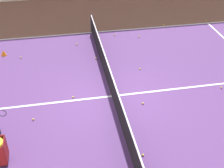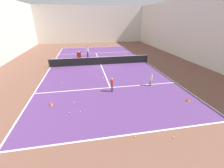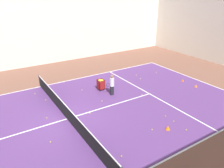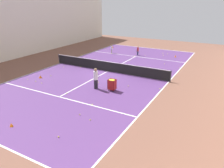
{
  "view_description": "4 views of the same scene",
  "coord_description": "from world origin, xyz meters",
  "views": [
    {
      "loc": [
        -9.71,
        1.83,
        7.43
      ],
      "look_at": [
        0.0,
        0.0,
        0.59
      ],
      "focal_mm": 50.0,
      "sensor_mm": 36.0,
      "label": 1
    },
    {
      "loc": [
        -1.93,
        -17.9,
        5.31
      ],
      "look_at": [
        0.01,
        -7.51,
        0.63
      ],
      "focal_mm": 24.0,
      "sensor_mm": 36.0,
      "label": 2
    },
    {
      "loc": [
        11.45,
        -3.88,
        7.43
      ],
      "look_at": [
        -1.42,
        4.25,
        0.91
      ],
      "focal_mm": 35.0,
      "sensor_mm": 36.0,
      "label": 3
    },
    {
      "loc": [
        -10.06,
        17.32,
        6.37
      ],
      "look_at": [
        -2.69,
        3.98,
        0.52
      ],
      "focal_mm": 35.0,
      "sensor_mm": 36.0,
      "label": 4
    }
  ],
  "objects": [
    {
      "name": "ground_plane",
      "position": [
        0.0,
        0.0,
        0.0
      ],
      "size": [
        40.6,
        40.6,
        0.0
      ],
      "primitive_type": "plane",
      "color": "brown"
    },
    {
      "name": "court_playing_area",
      "position": [
        0.0,
        0.0,
        0.0
      ],
      "size": [
        11.89,
        24.79,
        0.0
      ],
      "color": "#563370",
      "rests_on": "ground"
    },
    {
      "name": "line_baseline_near",
      "position": [
        0.0,
        -12.39,
        0.01
      ],
      "size": [
        11.89,
        0.1,
        0.0
      ],
      "primitive_type": "cube",
      "color": "white",
      "rests_on": "ground"
    },
    {
      "name": "line_sideline_left",
      "position": [
        -5.95,
        0.0,
        0.01
      ],
      "size": [
        0.1,
        24.79,
        0.0
      ],
      "primitive_type": "cube",
      "color": "white",
      "rests_on": "ground"
    },
    {
      "name": "line_sideline_right",
      "position": [
        5.95,
        0.0,
        0.01
      ],
      "size": [
        0.1,
        24.79,
        0.0
      ],
      "primitive_type": "cube",
      "color": "white",
      "rests_on": "ground"
    },
    {
      "name": "line_service_near",
      "position": [
        0.0,
        -6.82,
        0.01
      ],
      "size": [
        11.89,
        0.1,
        0.0
      ],
      "primitive_type": "cube",
      "color": "white",
      "rests_on": "ground"
    },
    {
      "name": "line_service_far",
      "position": [
        0.0,
        6.82,
        0.01
      ],
      "size": [
        11.89,
        0.1,
        0.0
      ],
      "primitive_type": "cube",
      "color": "white",
      "rests_on": "ground"
    },
    {
      "name": "line_centre_service",
      "position": [
        0.0,
        0.0,
        0.01
      ],
      "size": [
        0.1,
        13.63,
        0.0
      ],
      "primitive_type": "cube",
      "color": "white",
      "rests_on": "ground"
    },
    {
      "name": "hall_enclosure_right",
      "position": [
        11.92,
        0.0,
        3.92
      ],
      "size": [
        0.15,
        36.9,
        7.83
      ],
      "color": "silver",
      "rests_on": "ground"
    },
    {
      "name": "tennis_net",
      "position": [
        0.0,
        0.0,
        0.51
      ],
      "size": [
        12.19,
        0.1,
        0.98
      ],
      "color": "#2D2D33",
      "rests_on": "ground"
    },
    {
      "name": "player_near_baseline",
      "position": [
        0.01,
        -7.49,
        0.66
      ],
      "size": [
        0.27,
        0.58,
        1.15
      ],
      "rotation": [
        0.0,
        0.0,
        1.35
      ],
      "color": "#2D3351",
      "rests_on": "ground"
    },
    {
      "name": "coach_at_net",
      "position": [
        -1.42,
        4.24,
        0.95
      ],
      "size": [
        0.37,
        0.68,
        1.65
      ],
      "rotation": [
        0.0,
        0.0,
        -1.7
      ],
      "color": "black",
      "rests_on": "ground"
    },
    {
      "name": "child_midcourt",
      "position": [
        3.46,
        -7.01,
        0.62
      ],
      "size": [
        0.3,
        0.3,
        1.08
      ],
      "rotation": [
        0.0,
        0.0,
        2.19
      ],
      "color": "gray",
      "rests_on": "ground"
    },
    {
      "name": "ball_cart",
      "position": [
        -2.69,
        3.98,
        0.62
      ],
      "size": [
        0.54,
        0.49,
        0.89
      ],
      "color": "maroon",
      "rests_on": "ground"
    },
    {
      "name": "training_cone_0",
      "position": [
        4.94,
        -9.97,
        0.14
      ],
      "size": [
        0.25,
        0.25,
        0.27
      ],
      "primitive_type": "cone",
      "color": "orange",
      "rests_on": "ground"
    },
    {
      "name": "training_cone_1",
      "position": [
        -4.32,
        -8.82,
        0.13
      ],
      "size": [
        0.21,
        0.21,
        0.25
      ],
      "primitive_type": "cone",
      "color": "orange",
      "rests_on": "ground"
    },
    {
      "name": "training_cone_2",
      "position": [
        4.2,
        4.52,
        0.13
      ],
      "size": [
        0.27,
        0.27,
        0.26
      ],
      "primitive_type": "cone",
      "color": "orange",
      "rests_on": "ground"
    },
    {
      "name": "training_cone_4",
      "position": [
        -0.37,
        11.03,
        0.11
      ],
      "size": [
        0.2,
        0.2,
        0.21
      ],
      "primitive_type": "cone",
      "color": "orange",
      "rests_on": "ground"
    },
    {
      "name": "tennis_ball_0",
      "position": [
        0.21,
        -12.6,
        0.04
      ],
      "size": [
        0.07,
        0.07,
        0.07
      ],
      "primitive_type": "sphere",
      "color": "yellow",
      "rests_on": "ground"
    },
    {
      "name": "tennis_ball_1",
      "position": [
        -4.08,
        -5.14,
        0.04
      ],
      "size": [
        0.07,
        0.07,
        0.07
      ],
      "primitive_type": "sphere",
      "color": "yellow",
      "rests_on": "ground"
    },
    {
      "name": "tennis_ball_2",
      "position": [
        -2.44,
        -9.94,
        0.04
      ],
      "size": [
        0.07,
        0.07,
        0.07
      ],
      "primitive_type": "sphere",
      "color": "yellow",
      "rests_on": "ground"
    },
    {
      "name": "tennis_ball_3",
      "position": [
        3.04,
        0.21,
        0.04
      ],
      "size": [
        0.07,
        0.07,
        0.07
      ],
      "primitive_type": "sphere",
      "color": "yellow",
      "rests_on": "ground"
    },
    {
      "name": "tennis_ball_4",
      "position": [
        -3.73,
        8.44,
        0.04
      ],
      "size": [
        0.07,
        0.07,
        0.07
      ],
      "primitive_type": "sphere",
      "color": "yellow",
      "rests_on": "ground"
    },
    {
      "name": "tennis_ball_5",
      "position": [
        3.25,
        -6.7,
        0.04
      ],
      "size": [
        0.07,
        0.07,
        0.07
      ],
      "primitive_type": "sphere",
      "color": "yellow",
      "rests_on": "ground"
    },
    {
      "name": "tennis_ball_6",
      "position": [
        -5.79,
        1.98,
        0.04
      ],
      "size": [
        0.07,
        0.07,
        0.07
      ],
      "primitive_type": "sphere",
      "color": "yellow",
      "rests_on": "ground"
    },
    {
      "name": "tennis_ball_7",
      "position": [
        -2.87,
        -8.77,
        0.04
      ],
      "size": [
        0.07,
        0.07,
        0.07
      ],
      "primitive_type": "sphere",
      "color": "yellow",
      "rests_on": "ground"
    },
    {
      "name": "tennis_ball_8",
      "position": [
        -3.29,
        10.57,
        0.04
      ],
      "size": [
        0.07,
        0.07,
        0.07
      ],
      "primitive_type": "sphere",
      "color": "yellow",
      "rests_on": "ground"
    },
    {
      "name": "tennis_ball_9",
      "position": [
        6.24,
        -6.84,
        0.04
      ],
      "size": [
        0.07,
        0.07,
        0.07
      ],
      "primitive_type": "sphere",
      "color": "yellow",
      "rests_on": "ground"
    },
    {
      "name": "tennis_ball_10",
      "position": [
        0.18,
        1.52,
        0.04
      ],
      "size": [
        0.07,
        0.07,
        0.07
      ],
      "primitive_type": "sphere",
      "color": "yellow",
      "rests_on": "ground"
    },
    {
      "name": "tennis_ball_11",
      "position": [
        3.82,
        5.44,
        0.04
      ],
      "size": [
        0.07,
        0.07,
        0.07
      ],
      "primitive_type": "sphere",
      "color": "yellow",
      "rests_on": "ground"
    },
    {
      "name": "tennis_ball_12",
      "position": [
        -5.83,
        -4.46,
        0.04
      ],
      "size": [
        0.07,
        0.07,
        0.07
      ],
      "primitive_type": "sphere",
      "color": "yellow",
      "rests_on": "ground"
    },
    {
      "name": "tennis_ball_13",
      "position": [
        5.32,
        -1.14,
        0.04
      ],
      "size": [
        0.07,
        0.07,
        0.07
      ],
      "primitive_type": "sphere",
      "color": "yellow",
      "rests_on": "ground"
    },
    {
      "name": "tennis_ball_14",
      "position": [
        4.83,
        5.38,
        0.04
      ],
      "size": [
        0.07,
        0.07,
        0.07
      ],
      "primitive_type": "sphere",
      "color": "yellow",
      "rests_on": "ground"
    },
    {
      "name": "tennis_ball_15",
      "position": [
        3.76,
        3.71,
        0.04
      ],
      "size": [
        0.07,
        0.07,
        0.07
      ],
      "primitive_type": "sphere",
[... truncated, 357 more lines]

